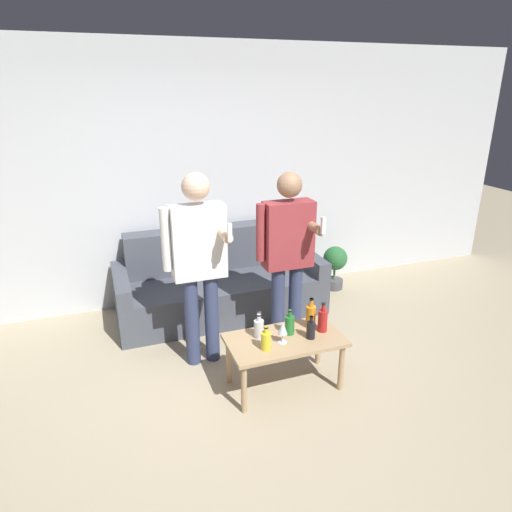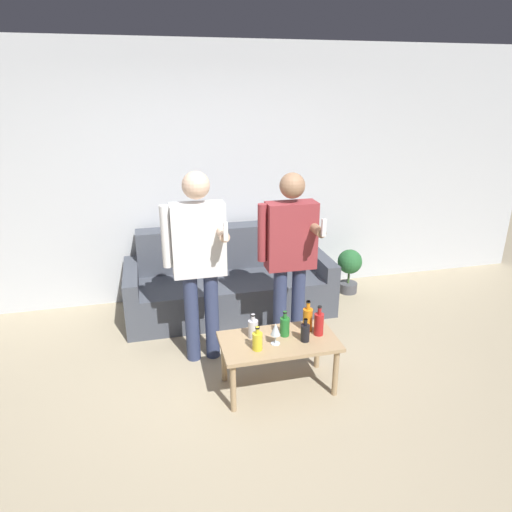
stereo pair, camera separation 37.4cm
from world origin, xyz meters
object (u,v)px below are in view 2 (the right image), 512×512
object	(u,v)px
person_standing_right	(290,250)
couch	(229,282)
coffee_table	(279,346)
person_standing_left	(198,255)
bottle_orange	(305,332)

from	to	relation	value
person_standing_right	couch	bearing A→B (deg)	114.07
coffee_table	person_standing_right	bearing A→B (deg)	65.88
person_standing_left	person_standing_right	xyz separation A→B (m)	(0.79, 0.02, -0.03)
couch	person_standing_left	bearing A→B (deg)	-114.24
coffee_table	bottle_orange	world-z (taller)	bottle_orange
bottle_orange	person_standing_right	xyz separation A→B (m)	(0.07, 0.65, 0.43)
person_standing_right	bottle_orange	bearing A→B (deg)	-96.57
person_standing_left	coffee_table	bearing A→B (deg)	-47.37
couch	person_standing_right	xyz separation A→B (m)	(0.39, -0.87, 0.64)
bottle_orange	person_standing_right	world-z (taller)	person_standing_right
coffee_table	bottle_orange	xyz separation A→B (m)	(0.19, -0.06, 0.13)
couch	person_standing_right	bearing A→B (deg)	-65.93
coffee_table	person_standing_right	distance (m)	0.86
couch	coffee_table	bearing A→B (deg)	-85.07
bottle_orange	person_standing_left	bearing A→B (deg)	138.52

